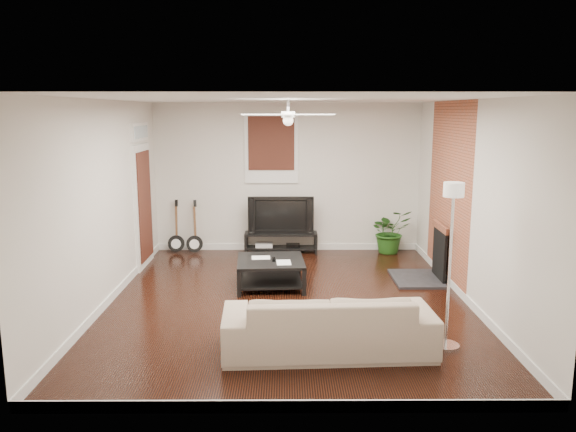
% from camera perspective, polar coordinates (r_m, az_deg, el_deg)
% --- Properties ---
extents(room, '(5.01, 6.01, 2.81)m').
position_cam_1_polar(room, '(7.70, 0.01, 1.28)').
color(room, black).
rests_on(room, ground).
extents(brick_accent, '(0.02, 2.20, 2.80)m').
position_cam_1_polar(brick_accent, '(9.05, 15.94, 2.27)').
color(brick_accent, '#A85436').
rests_on(brick_accent, floor).
extents(fireplace, '(0.80, 1.10, 0.92)m').
position_cam_1_polar(fireplace, '(9.16, 13.91, -3.54)').
color(fireplace, black).
rests_on(fireplace, floor).
extents(window_back, '(1.00, 0.06, 1.30)m').
position_cam_1_polar(window_back, '(10.60, -1.70, 6.83)').
color(window_back, '#33150E').
rests_on(window_back, wall_back).
extents(door_left, '(0.08, 1.00, 2.50)m').
position_cam_1_polar(door_left, '(9.91, -14.43, 2.16)').
color(door_left, white).
rests_on(door_left, wall_left).
extents(tv_stand, '(1.36, 0.36, 0.38)m').
position_cam_1_polar(tv_stand, '(10.67, -0.72, -2.71)').
color(tv_stand, black).
rests_on(tv_stand, floor).
extents(tv, '(1.22, 0.16, 0.70)m').
position_cam_1_polar(tv, '(10.58, -0.72, 0.19)').
color(tv, black).
rests_on(tv, tv_stand).
extents(coffee_table, '(1.06, 1.06, 0.42)m').
position_cam_1_polar(coffee_table, '(8.65, -1.77, -5.77)').
color(coffee_table, black).
rests_on(coffee_table, floor).
extents(sofa, '(2.37, 1.02, 0.68)m').
position_cam_1_polar(sofa, '(6.37, 4.07, -10.66)').
color(sofa, '#BDA48D').
rests_on(sofa, floor).
extents(floor_lamp, '(0.33, 0.33, 1.90)m').
position_cam_1_polar(floor_lamp, '(6.52, 16.04, -4.93)').
color(floor_lamp, white).
rests_on(floor_lamp, floor).
extents(potted_plant, '(0.89, 0.82, 0.84)m').
position_cam_1_polar(potted_plant, '(10.77, 10.29, -1.51)').
color(potted_plant, '#1F5017').
rests_on(potted_plant, floor).
extents(guitar_left, '(0.33, 0.25, 1.01)m').
position_cam_1_polar(guitar_left, '(10.77, -11.30, -1.09)').
color(guitar_left, black).
rests_on(guitar_left, floor).
extents(guitar_right, '(0.35, 0.28, 1.01)m').
position_cam_1_polar(guitar_right, '(10.68, -9.49, -1.13)').
color(guitar_right, black).
rests_on(guitar_right, floor).
extents(ceiling_fan, '(1.24, 1.24, 0.32)m').
position_cam_1_polar(ceiling_fan, '(7.60, 0.02, 10.24)').
color(ceiling_fan, white).
rests_on(ceiling_fan, ceiling).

